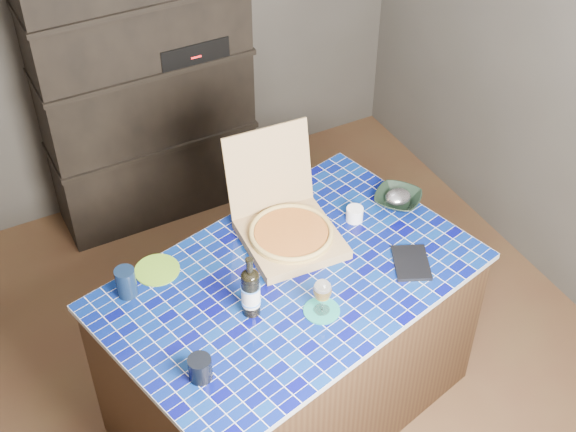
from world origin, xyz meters
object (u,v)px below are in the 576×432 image
pizza_box (289,229)px  bowl (398,199)px  mead_bottle (251,292)px  dvd_case (411,263)px  wine_glass (322,291)px  kitchen_island (291,345)px

pizza_box → bowl: bearing=1.7°
mead_bottle → dvd_case: bearing=-5.8°
pizza_box → wine_glass: size_ratio=3.04×
mead_bottle → dvd_case: (0.74, -0.08, -0.11)m
pizza_box → mead_bottle: 0.47m
kitchen_island → dvd_case: size_ratio=8.43×
kitchen_island → pizza_box: bearing=50.2°
pizza_box → mead_bottle: bearing=-133.6°
dvd_case → kitchen_island: bearing=-173.1°
kitchen_island → bowl: (0.69, 0.21, 0.46)m
kitchen_island → pizza_box: (0.11, 0.23, 0.50)m
bowl → mead_bottle: bearing=-162.0°
kitchen_island → pizza_box: size_ratio=3.43×
dvd_case → pizza_box: bearing=160.5°
pizza_box → dvd_case: size_ratio=2.46×
wine_glass → dvd_case: wine_glass is taller
bowl → kitchen_island: bearing=-163.1°
mead_bottle → dvd_case: size_ratio=1.42×
kitchen_island → wine_glass: wine_glass is taller
wine_glass → bowl: wine_glass is taller
mead_bottle → wine_glass: (0.26, -0.13, 0.00)m
pizza_box → bowl: 0.58m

